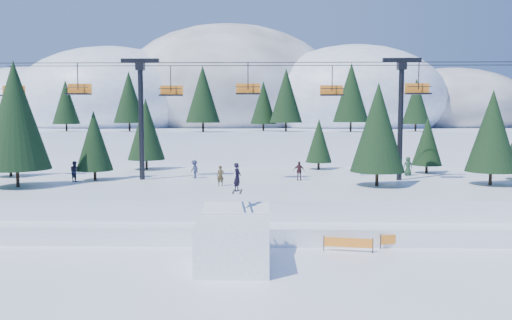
{
  "coord_description": "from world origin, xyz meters",
  "views": [
    {
      "loc": [
        1.67,
        -24.41,
        7.74
      ],
      "look_at": [
        1.05,
        6.0,
        5.2
      ],
      "focal_mm": 35.0,
      "sensor_mm": 36.0,
      "label": 1
    }
  ],
  "objects_px": {
    "banner_near": "(348,243)",
    "banner_far": "(402,239)",
    "jump_kicker": "(234,240)",
    "chairlift": "(253,100)"
  },
  "relations": [
    {
      "from": "jump_kicker",
      "to": "banner_near",
      "type": "distance_m",
      "value": 7.1
    },
    {
      "from": "banner_near",
      "to": "banner_far",
      "type": "bearing_deg",
      "value": 16.37
    },
    {
      "from": "chairlift",
      "to": "banner_far",
      "type": "distance_m",
      "value": 18.19
    },
    {
      "from": "banner_near",
      "to": "banner_far",
      "type": "distance_m",
      "value": 3.53
    },
    {
      "from": "jump_kicker",
      "to": "banner_near",
      "type": "bearing_deg",
      "value": 23.93
    },
    {
      "from": "jump_kicker",
      "to": "banner_near",
      "type": "xyz_separation_m",
      "value": [
        6.45,
        2.86,
        -0.81
      ]
    },
    {
      "from": "jump_kicker",
      "to": "banner_near",
      "type": "relative_size",
      "value": 1.88
    },
    {
      "from": "chairlift",
      "to": "banner_near",
      "type": "bearing_deg",
      "value": -66.95
    },
    {
      "from": "jump_kicker",
      "to": "banner_far",
      "type": "bearing_deg",
      "value": 21.41
    },
    {
      "from": "chairlift",
      "to": "banner_near",
      "type": "distance_m",
      "value": 17.49
    }
  ]
}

